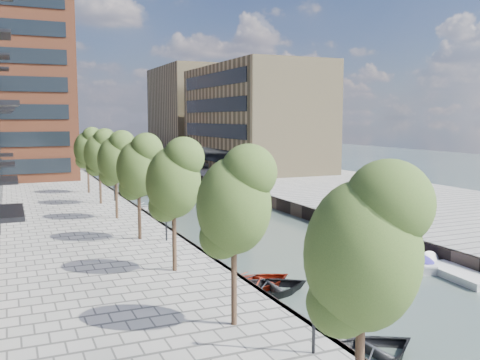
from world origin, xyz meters
TOP-DOWN VIEW (x-y plane):
  - water at (0.00, 40.00)m, footprint 300.00×300.00m
  - quay_right at (16.00, 40.00)m, footprint 20.00×140.00m
  - quay_wall_left at (-6.10, 40.00)m, footprint 0.25×140.00m
  - quay_wall_right at (6.10, 40.00)m, footprint 0.25×140.00m
  - far_closure at (0.00, 100.00)m, footprint 80.00×40.00m
  - tan_block_near at (16.00, 62.00)m, footprint 12.00×25.00m
  - tan_block_far at (16.00, 88.00)m, footprint 12.00×20.00m
  - bridge at (0.00, 72.00)m, footprint 13.00×6.00m
  - tree_0 at (-8.50, 4.00)m, footprint 2.50×2.50m
  - tree_1 at (-8.50, 11.00)m, footprint 2.50×2.50m
  - tree_2 at (-8.50, 18.00)m, footprint 2.50×2.50m
  - tree_3 at (-8.50, 25.00)m, footprint 2.50×2.50m
  - tree_4 at (-8.50, 32.00)m, footprint 2.50×2.50m
  - tree_5 at (-8.50, 39.00)m, footprint 2.50×2.50m
  - tree_6 at (-8.50, 46.00)m, footprint 2.50×2.50m
  - lamp_0 at (-7.20, 8.00)m, footprint 0.24×0.24m
  - lamp_1 at (-7.20, 24.00)m, footprint 0.24×0.24m
  - lamp_2 at (-7.20, 40.00)m, footprint 0.24×0.24m
  - sloop_1 at (-5.16, 16.01)m, footprint 5.02×3.63m
  - sloop_2 at (-4.95, 17.09)m, footprint 4.82×3.84m
  - sloop_3 at (-4.56, 39.70)m, footprint 5.22×4.39m
  - sloop_4 at (-4.04, 49.36)m, footprint 4.98×4.32m
  - motorboat_2 at (5.14, 14.89)m, footprint 1.91×4.58m
  - motorboat_3 at (4.59, 18.16)m, footprint 3.69×5.76m
  - motorboat_4 at (4.09, 37.76)m, footprint 2.16×5.27m
  - car at (8.88, 65.58)m, footprint 2.59×4.60m

SIDE VIEW (x-z plane):
  - water at x=0.00m, z-range 0.00..0.00m
  - sloop_1 at x=-5.16m, z-range -0.51..0.51m
  - sloop_2 at x=-4.95m, z-range -0.45..0.45m
  - sloop_3 at x=-4.56m, z-range -0.46..0.46m
  - sloop_4 at x=-4.04m, z-range -0.43..0.43m
  - motorboat_2 at x=5.14m, z-range -0.66..0.83m
  - motorboat_4 at x=4.09m, z-range -0.65..1.07m
  - motorboat_3 at x=4.59m, z-range -0.69..1.13m
  - quay_right at x=16.00m, z-range 0.00..1.00m
  - quay_wall_left at x=-6.10m, z-range 0.00..1.00m
  - quay_wall_right at x=6.10m, z-range 0.00..1.00m
  - far_closure at x=0.00m, z-range 0.00..1.00m
  - bridge at x=0.00m, z-range 0.74..2.04m
  - car at x=8.88m, z-range 1.00..2.48m
  - lamp_0 at x=-7.20m, z-range 1.45..5.57m
  - lamp_1 at x=-7.20m, z-range 1.45..5.57m
  - lamp_2 at x=-7.20m, z-range 1.45..5.57m
  - tree_0 at x=-8.50m, z-range 2.33..8.28m
  - tree_1 at x=-8.50m, z-range 2.33..8.28m
  - tree_2 at x=-8.50m, z-range 2.33..8.28m
  - tree_3 at x=-8.50m, z-range 2.33..8.28m
  - tree_4 at x=-8.50m, z-range 2.33..8.28m
  - tree_5 at x=-8.50m, z-range 2.33..8.28m
  - tree_6 at x=-8.50m, z-range 2.33..8.28m
  - tan_block_near at x=16.00m, z-range 1.00..15.00m
  - tan_block_far at x=16.00m, z-range 1.00..17.00m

